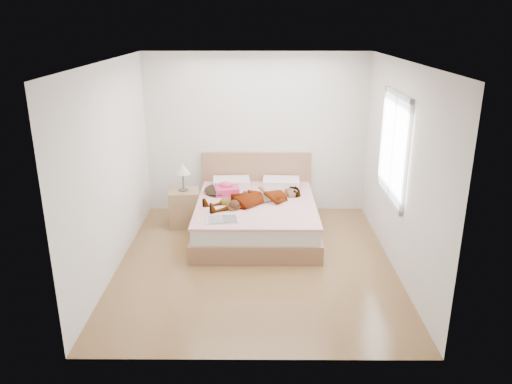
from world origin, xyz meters
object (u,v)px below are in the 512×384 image
woman (256,195)px  coffee_mug (241,203)px  phone (223,183)px  magazine (222,220)px  nightstand (184,205)px  bed (256,215)px  towel (226,189)px  plush_toy (235,204)px

woman → coffee_mug: bearing=-74.2°
phone → magazine: phone is taller
woman → nightstand: bearing=-133.7°
woman → magazine: bearing=-58.5°
nightstand → bed: bearing=-12.9°
bed → towel: size_ratio=5.15×
magazine → coffee_mug: (0.23, 0.51, 0.05)m
magazine → coffee_mug: 0.57m
woman → phone: (-0.50, 0.40, 0.05)m
plush_toy → nightstand: bearing=142.6°
woman → plush_toy: 0.41m
bed → coffee_mug: size_ratio=14.64×
magazine → bed: bearing=60.6°
bed → magazine: (-0.45, -0.80, 0.24)m
coffee_mug → nightstand: nightstand is taller
phone → nightstand: (-0.61, -0.05, -0.34)m
bed → coffee_mug: (-0.22, -0.28, 0.29)m
bed → towel: bearing=149.9°
woman → phone: 0.64m
magazine → phone: bearing=93.0°
nightstand → phone: bearing=5.1°
woman → magazine: woman is taller
coffee_mug → magazine: bearing=-114.2°
phone → nightstand: nightstand is taller
phone → bed: size_ratio=0.04×
magazine → nightstand: 1.26m
woman → phone: size_ratio=18.54×
bed → plush_toy: (-0.30, -0.37, 0.30)m
woman → coffee_mug: (-0.21, -0.19, -0.05)m
plush_toy → towel: bearing=103.7°
phone → bed: 0.71m
magazine → nightstand: nightstand is taller
towel → nightstand: bearing=-179.1°
woman → nightstand: nightstand is taller
woman → towel: size_ratio=3.83×
bed → nightstand: bearing=167.1°
woman → nightstand: 1.20m
bed → magazine: bearing=-119.4°
towel → magazine: towel is taller
bed → nightstand: size_ratio=2.08×
plush_toy → magazine: bearing=-108.7°
woman → coffee_mug: woman is taller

